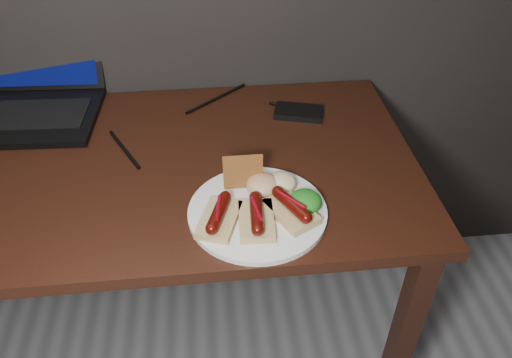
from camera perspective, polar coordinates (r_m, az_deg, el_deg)
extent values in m
cube|color=black|center=(1.23, -14.98, 1.03)|extent=(1.40, 0.70, 0.03)
cube|color=black|center=(1.36, 16.15, -17.77)|extent=(0.05, 0.05, 0.72)
cube|color=black|center=(1.73, 9.91, -1.27)|extent=(0.05, 0.05, 0.72)
cube|color=black|center=(1.46, -24.47, 6.40)|extent=(0.37, 0.29, 0.02)
cube|color=black|center=(1.46, -24.58, 6.75)|extent=(0.31, 0.16, 0.00)
cube|color=black|center=(1.55, -23.89, 13.70)|extent=(0.36, 0.11, 0.23)
cube|color=#0E0857|center=(1.55, -23.89, 13.70)|extent=(0.32, 0.09, 0.20)
cube|color=black|center=(1.36, 4.89, 7.61)|extent=(0.14, 0.10, 0.02)
cylinder|color=black|center=(1.26, -14.83, 3.31)|extent=(0.09, 0.16, 0.01)
cylinder|color=black|center=(1.43, -4.57, 9.16)|extent=(0.17, 0.15, 0.01)
cylinder|color=black|center=(1.38, 4.10, 7.91)|extent=(0.12, 0.09, 0.01)
cylinder|color=silver|center=(1.04, 0.17, -3.76)|extent=(0.36, 0.36, 0.01)
cube|color=tan|center=(1.01, -4.23, -4.66)|extent=(0.10, 0.13, 0.02)
cylinder|color=#550905|center=(1.00, -4.29, -3.80)|extent=(0.05, 0.10, 0.02)
sphere|color=#550905|center=(0.96, -5.09, -5.67)|extent=(0.03, 0.02, 0.02)
sphere|color=#550905|center=(1.03, -3.54, -2.05)|extent=(0.03, 0.02, 0.02)
cylinder|color=maroon|center=(0.99, -4.32, -3.27)|extent=(0.02, 0.07, 0.01)
cube|color=tan|center=(1.00, 0.04, -4.75)|extent=(0.08, 0.12, 0.02)
cylinder|color=#550905|center=(0.99, 0.04, -3.90)|extent=(0.03, 0.10, 0.02)
sphere|color=#550905|center=(0.96, 0.20, -5.84)|extent=(0.03, 0.02, 0.02)
sphere|color=#550905|center=(1.03, -0.10, -2.09)|extent=(0.03, 0.02, 0.02)
cylinder|color=maroon|center=(0.98, 0.04, -3.36)|extent=(0.02, 0.07, 0.01)
cube|color=tan|center=(1.03, 4.01, -3.76)|extent=(0.12, 0.13, 0.02)
cylinder|color=#550905|center=(1.01, 4.06, -2.91)|extent=(0.07, 0.10, 0.02)
sphere|color=#550905|center=(0.99, 5.75, -4.43)|extent=(0.03, 0.02, 0.02)
sphere|color=#550905|center=(1.04, 2.47, -1.47)|extent=(0.03, 0.02, 0.02)
cylinder|color=maroon|center=(1.00, 4.10, -2.38)|extent=(0.05, 0.06, 0.01)
cube|color=#AB612F|center=(1.07, -1.50, 0.80)|extent=(0.08, 0.01, 0.08)
ellipsoid|color=#104E0F|center=(1.04, 5.63, -2.57)|extent=(0.07, 0.07, 0.04)
ellipsoid|color=#A22410|center=(1.07, 0.77, -0.62)|extent=(0.07, 0.07, 0.04)
ellipsoid|color=beige|center=(1.08, 2.96, -0.38)|extent=(0.06, 0.06, 0.04)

